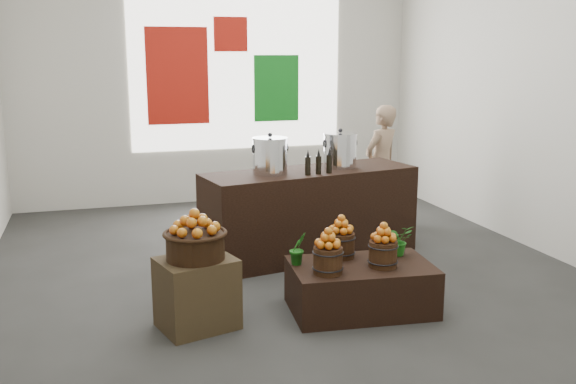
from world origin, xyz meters
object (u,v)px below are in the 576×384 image
object	(u,v)px
wicker_basket	(195,246)
display_table	(361,287)
crate	(197,293)
stock_pot_center	(340,151)
stock_pot_left	(270,157)
counter	(310,213)
shopper	(381,165)

from	to	relation	value
wicker_basket	display_table	bearing A→B (deg)	-2.40
crate	display_table	distance (m)	1.44
stock_pot_center	stock_pot_left	bearing A→B (deg)	-169.82
counter	shopper	bearing A→B (deg)	28.17
display_table	shopper	distance (m)	3.11
counter	crate	bearing A→B (deg)	-144.23
shopper	counter	bearing A→B (deg)	10.49
counter	stock_pot_left	bearing A→B (deg)	-180.00
crate	stock_pot_center	size ratio (longest dim) A/B	1.61
counter	stock_pot_left	size ratio (longest dim) A/B	6.47
counter	stock_pot_left	xyz separation A→B (m)	(-0.48, -0.09, 0.67)
crate	stock_pot_left	distance (m)	2.00
crate	shopper	bearing A→B (deg)	42.58
crate	display_table	world-z (taller)	crate
display_table	stock_pot_left	distance (m)	1.85
wicker_basket	counter	xyz separation A→B (m)	(1.52, 1.57, -0.21)
wicker_basket	stock_pot_left	world-z (taller)	stock_pot_left
display_table	wicker_basket	bearing A→B (deg)	-176.78
stock_pot_left	crate	bearing A→B (deg)	-125.01
crate	shopper	size ratio (longest dim) A/B	0.38
counter	stock_pot_center	bearing A→B (deg)	0.00
crate	counter	distance (m)	2.19
crate	wicker_basket	world-z (taller)	wicker_basket
counter	shopper	size ratio (longest dim) A/B	1.51
counter	stock_pot_center	size ratio (longest dim) A/B	6.47
stock_pot_left	shopper	world-z (taller)	shopper
wicker_basket	stock_pot_left	distance (m)	1.87
display_table	stock_pot_left	world-z (taller)	stock_pot_left
stock_pot_left	shopper	xyz separation A→B (m)	(1.84, 1.16, -0.37)
wicker_basket	stock_pot_left	xyz separation A→B (m)	(1.04, 1.48, 0.46)
counter	stock_pot_center	xyz separation A→B (m)	(0.37, 0.07, 0.67)
stock_pot_left	display_table	bearing A→B (deg)	-75.48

